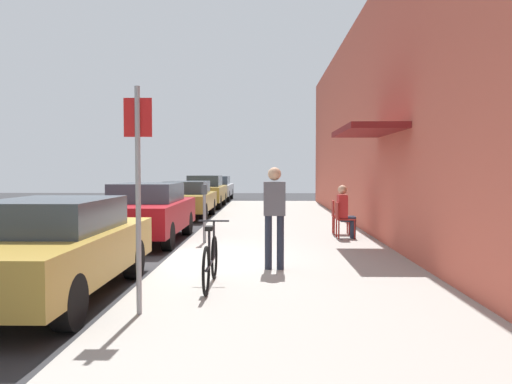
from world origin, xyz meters
TOP-DOWN VIEW (x-y plane):
  - ground_plane at (0.00, 0.00)m, footprint 60.00×60.00m
  - sidewalk_slab at (2.25, 2.00)m, footprint 4.50×32.00m
  - building_facade at (4.65, 2.00)m, footprint 1.40×32.00m
  - parked_car_0 at (-1.10, -2.49)m, footprint 1.80×4.40m
  - parked_car_1 at (-1.10, 3.13)m, footprint 1.80×4.40m
  - parked_car_2 at (-1.10, 9.49)m, footprint 1.80×4.40m
  - parked_car_3 at (-1.10, 15.05)m, footprint 1.80×4.40m
  - parked_car_4 at (-1.10, 20.51)m, footprint 1.80×4.40m
  - parking_meter at (0.45, 2.16)m, footprint 0.12×0.10m
  - street_sign at (0.40, -3.61)m, footprint 0.32×0.06m
  - bicycle_0 at (1.07, -2.23)m, footprint 0.46×1.71m
  - cafe_chair_0 at (3.70, 3.01)m, footprint 0.45×0.45m
  - seated_patron_0 at (3.76, 3.01)m, footprint 0.43×0.36m
  - cafe_chair_1 at (3.70, 3.77)m, footprint 0.46×0.46m
  - pedestrian_standing at (1.99, -0.94)m, footprint 0.36×0.22m

SIDE VIEW (x-z plane):
  - ground_plane at x=0.00m, z-range 0.00..0.00m
  - sidewalk_slab at x=2.25m, z-range 0.00..0.12m
  - bicycle_0 at x=1.07m, z-range 0.03..0.93m
  - cafe_chair_0 at x=3.70m, z-range 0.19..1.06m
  - cafe_chair_1 at x=3.70m, z-range 0.19..1.06m
  - parked_car_2 at x=-1.10m, z-range 0.03..1.39m
  - parked_car_0 at x=-1.10m, z-range 0.03..1.40m
  - parked_car_4 at x=-1.10m, z-range 0.02..1.45m
  - parked_car_1 at x=-1.10m, z-range 0.03..1.48m
  - parked_car_3 at x=-1.10m, z-range 0.02..1.54m
  - seated_patron_0 at x=3.76m, z-range 0.17..1.46m
  - parking_meter at x=0.45m, z-range 0.23..1.55m
  - pedestrian_standing at x=1.99m, z-range 0.27..1.97m
  - street_sign at x=0.40m, z-range 0.34..2.94m
  - building_facade at x=4.65m, z-range 0.00..6.22m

